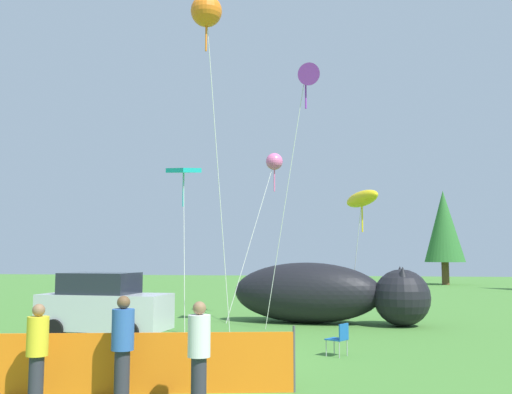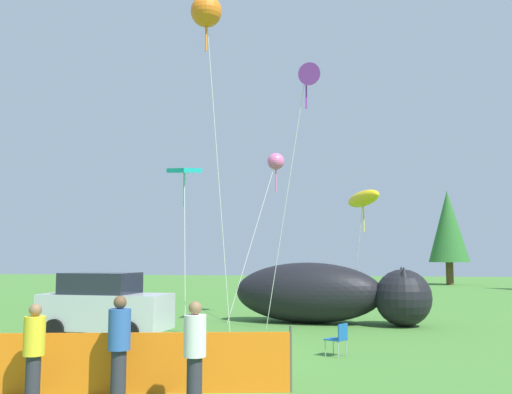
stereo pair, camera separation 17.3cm
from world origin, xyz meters
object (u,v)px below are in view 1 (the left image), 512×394
at_px(parked_car, 104,306).
at_px(spectator_in_white_shirt, 199,349).
at_px(spectator_in_black_shirt, 123,343).
at_px(spectator_in_yellow_shirt, 37,349).
at_px(inflatable_cat, 325,295).
at_px(kite_teal_diamond, 184,173).
at_px(kite_pink_octopus, 274,162).
at_px(kite_orange_flower, 206,12).
at_px(folding_chair, 340,337).
at_px(kite_purple_delta, 305,74).
at_px(kite_yellow_hero, 362,199).

relative_size(parked_car, spectator_in_white_shirt, 2.29).
height_order(spectator_in_black_shirt, spectator_in_yellow_shirt, spectator_in_black_shirt).
xyz_separation_m(inflatable_cat, kite_teal_diamond, (-4.86, -2.80, 4.46)).
bearing_deg(spectator_in_yellow_shirt, kite_teal_diamond, 91.46).
bearing_deg(kite_pink_octopus, kite_orange_flower, -99.69).
xyz_separation_m(folding_chair, kite_orange_flower, (-4.02, 1.62, 9.72)).
bearing_deg(spectator_in_yellow_shirt, spectator_in_black_shirt, 18.30).
bearing_deg(kite_purple_delta, spectator_in_white_shirt, -97.07).
distance_m(kite_purple_delta, kite_teal_diamond, 5.56).
height_order(parked_car, kite_teal_diamond, kite_teal_diamond).
relative_size(kite_orange_flower, kite_teal_diamond, 1.86).
bearing_deg(spectator_in_black_shirt, inflatable_cat, 75.35).
distance_m(parked_car, kite_yellow_hero, 10.47).
bearing_deg(folding_chair, spectator_in_black_shirt, 83.41).
bearing_deg(kite_orange_flower, spectator_in_yellow_shirt, -99.51).
height_order(inflatable_cat, kite_teal_diamond, kite_teal_diamond).
bearing_deg(spectator_in_yellow_shirt, kite_orange_flower, 80.49).
bearing_deg(spectator_in_white_shirt, parked_car, 123.84).
distance_m(kite_pink_octopus, kite_purple_delta, 5.33).
bearing_deg(spectator_in_yellow_shirt, kite_pink_octopus, 80.40).
height_order(spectator_in_white_shirt, kite_pink_octopus, kite_pink_octopus).
xyz_separation_m(spectator_in_black_shirt, spectator_in_white_shirt, (1.50, -0.29, -0.03)).
bearing_deg(folding_chair, spectator_in_yellow_shirt, 77.08).
xyz_separation_m(spectator_in_white_shirt, kite_pink_octopus, (-0.46, 14.26, 5.59)).
bearing_deg(kite_teal_diamond, parked_car, -131.05).
distance_m(kite_yellow_hero, kite_teal_diamond, 7.06).
height_order(inflatable_cat, kite_purple_delta, kite_purple_delta).
bearing_deg(kite_orange_flower, spectator_in_black_shirt, -88.37).
bearing_deg(kite_pink_octopus, folding_chair, -72.47).
xyz_separation_m(spectator_in_black_shirt, kite_pink_octopus, (1.04, 13.97, 5.56)).
bearing_deg(folding_chair, kite_pink_octopus, -42.31).
xyz_separation_m(parked_car, folding_chair, (7.39, -2.13, -0.51)).
distance_m(inflatable_cat, spectator_in_black_shirt, 12.67).
bearing_deg(spectator_in_black_shirt, spectator_in_white_shirt, -11.05).
bearing_deg(spectator_in_white_shirt, kite_pink_octopus, 91.85).
xyz_separation_m(parked_car, kite_pink_octopus, (4.60, 6.71, 5.56)).
xyz_separation_m(spectator_in_yellow_shirt, kite_teal_diamond, (-0.25, 9.92, 4.59)).
bearing_deg(kite_purple_delta, folding_chair, -75.72).
relative_size(spectator_in_yellow_shirt, kite_purple_delta, 0.18).
distance_m(parked_car, kite_orange_flower, 9.82).
bearing_deg(spectator_in_white_shirt, spectator_in_black_shirt, 168.95).
bearing_deg(parked_car, spectator_in_yellow_shirt, -70.10).
relative_size(spectator_in_yellow_shirt, kite_teal_diamond, 0.30).
distance_m(inflatable_cat, spectator_in_white_shirt, 12.66).
bearing_deg(spectator_in_black_shirt, kite_yellow_hero, 69.48).
bearing_deg(kite_pink_octopus, spectator_in_black_shirt, -94.26).
distance_m(folding_chair, inflatable_cat, 7.17).
distance_m(spectator_in_yellow_shirt, kite_purple_delta, 13.44).
xyz_separation_m(parked_car, inflatable_cat, (6.77, 4.99, 0.06)).
height_order(parked_car, spectator_in_yellow_shirt, parked_car).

